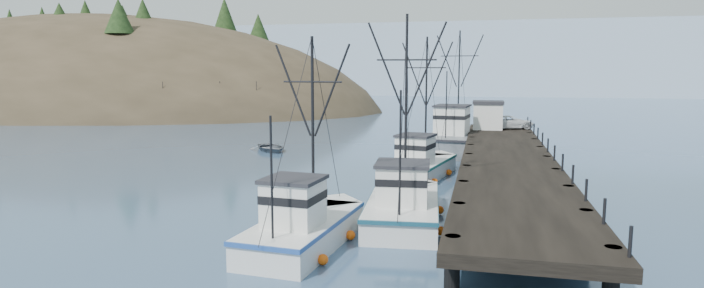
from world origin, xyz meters
name	(u,v)px	position (x,y,z in m)	size (l,w,h in m)	color
ground	(213,236)	(0.00, 0.00, 0.00)	(400.00, 400.00, 0.00)	#314D6E
pier	(507,159)	(14.00, 16.00, 1.69)	(6.00, 44.00, 2.00)	black
headland	(72,128)	(-74.95, 78.61, -4.55)	(134.80, 78.00, 51.00)	#382D1E
distant_ridge	(477,94)	(10.00, 170.00, 0.00)	(360.00, 40.00, 26.00)	#9EB2C6
distant_ridge_far	(346,91)	(-40.00, 185.00, 0.00)	(180.00, 25.00, 18.00)	silver
moored_sailboats	(197,119)	(-31.69, 55.36, 0.33)	(22.79, 13.38, 6.35)	silver
trawler_near	(404,204)	(8.41, 4.92, 0.82)	(4.33, 10.87, 11.03)	silver
trawler_mid	(306,227)	(4.74, -0.21, 0.82)	(3.85, 9.48, 9.61)	silver
trawler_far	(421,166)	(7.96, 16.97, 0.82)	(4.93, 10.27, 10.59)	silver
work_vessel	(455,138)	(9.68, 31.14, 1.23)	(5.62, 14.22, 12.04)	slate
pier_shed	(488,115)	(12.75, 33.42, 3.42)	(3.00, 3.20, 2.80)	silver
pickup_truck	(510,122)	(14.91, 34.00, 2.66)	(2.20, 4.76, 1.32)	silver
motorboat	(271,151)	(-7.80, 26.78, 0.00)	(3.43, 4.81, 1.00)	slate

